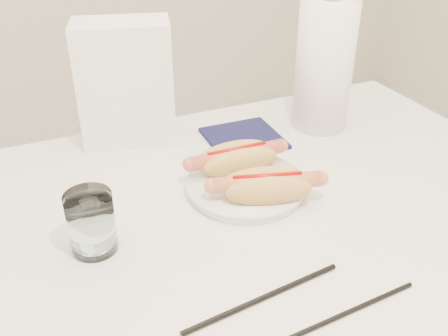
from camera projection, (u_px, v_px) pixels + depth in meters
name	position (u px, v px, depth m)	size (l,w,h in m)	color
table	(230.00, 248.00, 0.85)	(1.20, 0.80, 0.75)	white
plate	(246.00, 187.00, 0.88)	(0.20, 0.20, 0.02)	white
hotdog_left	(237.00, 158.00, 0.91)	(0.18, 0.07, 0.05)	tan
hotdog_right	(267.00, 186.00, 0.83)	(0.18, 0.11, 0.05)	tan
water_glass	(91.00, 222.00, 0.73)	(0.07, 0.07, 0.09)	white
chopstick_near	(263.00, 298.00, 0.67)	(0.01, 0.01, 0.24)	black
chopstick_far	(352.00, 311.00, 0.65)	(0.01, 0.01, 0.20)	black
napkin_box	(126.00, 83.00, 1.00)	(0.18, 0.10, 0.24)	white
navy_napkin	(244.00, 138.00, 1.05)	(0.15, 0.15, 0.01)	#13123A
paper_towel_roll	(324.00, 66.00, 1.05)	(0.12, 0.12, 0.27)	white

